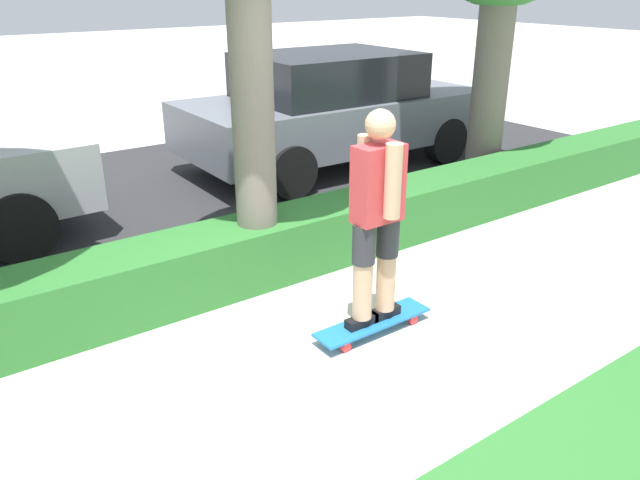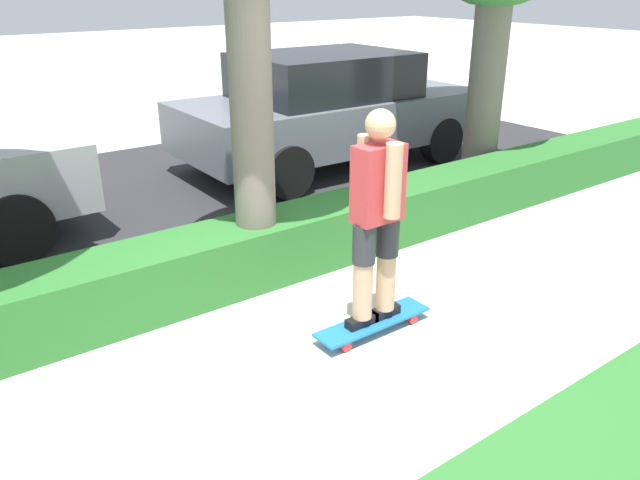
% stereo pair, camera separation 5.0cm
% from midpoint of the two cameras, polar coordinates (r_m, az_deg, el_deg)
% --- Properties ---
extents(ground_plane, '(60.00, 60.00, 0.00)m').
position_cam_midpoint_polar(ground_plane, '(4.36, 2.50, -11.82)').
color(ground_plane, beige).
extents(street_asphalt, '(14.69, 5.00, 0.01)m').
position_cam_midpoint_polar(street_asphalt, '(7.74, -17.40, 3.15)').
color(street_asphalt, '#2D2D30').
rests_on(street_asphalt, ground_plane).
extents(hedge_row, '(14.69, 0.60, 0.54)m').
position_cam_midpoint_polar(hedge_row, '(5.40, -8.15, -1.54)').
color(hedge_row, '#2D702D').
rests_on(hedge_row, ground_plane).
extents(skateboard, '(0.97, 0.24, 0.10)m').
position_cam_midpoint_polar(skateboard, '(4.75, 4.56, -7.52)').
color(skateboard, '#1E6BAD').
rests_on(skateboard, ground_plane).
extents(skater_person, '(0.48, 0.41, 1.59)m').
position_cam_midpoint_polar(skater_person, '(4.38, 4.91, 2.28)').
color(skater_person, black).
rests_on(skater_person, skateboard).
extents(parked_car_middle, '(4.32, 1.98, 1.55)m').
position_cam_midpoint_polar(parked_car_middle, '(8.84, 0.68, 11.96)').
color(parked_car_middle, slate).
rests_on(parked_car_middle, ground_plane).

